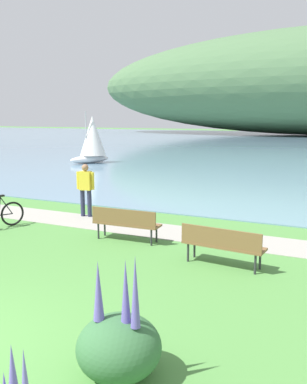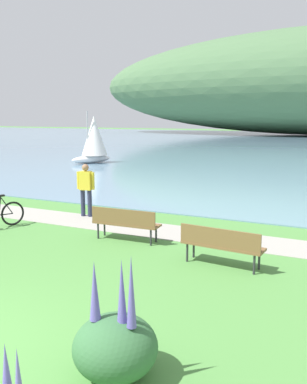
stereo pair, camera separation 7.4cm
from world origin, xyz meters
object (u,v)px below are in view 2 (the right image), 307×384
park_bench_further_along (125,222)px  sailboat_toward_hillside (94,139)px  park_bench_near_camera (221,243)px  person_at_shoreline (86,187)px

park_bench_further_along → sailboat_toward_hillside: size_ratio=0.52×
park_bench_further_along → sailboat_toward_hillside: sailboat_toward_hillside is taller
park_bench_near_camera → park_bench_further_along: (-2.79, 0.75, 0.00)m
park_bench_near_camera → sailboat_toward_hillside: 21.13m
sailboat_toward_hillside → park_bench_near_camera: bearing=-49.0°
park_bench_near_camera → person_at_shoreline: bearing=153.8°
park_bench_further_along → park_bench_near_camera: bearing=-15.1°
park_bench_near_camera → sailboat_toward_hillside: bearing=131.0°
park_bench_further_along → person_at_shoreline: 3.13m
park_bench_near_camera → person_at_shoreline: person_at_shoreline is taller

